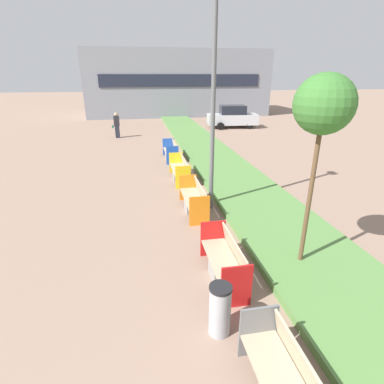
% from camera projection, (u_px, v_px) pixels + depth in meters
% --- Properties ---
extents(planter_grass_strip, '(2.80, 120.00, 0.18)m').
position_uv_depth(planter_grass_strip, '(240.00, 185.00, 12.10)').
color(planter_grass_strip, '#568442').
rests_on(planter_grass_strip, ground).
extents(building_backdrop, '(19.45, 9.08, 6.76)m').
position_uv_depth(building_backdrop, '(176.00, 83.00, 34.54)').
color(building_backdrop, gray).
rests_on(building_backdrop, ground).
extents(bench_red_frame, '(0.65, 1.89, 0.94)m').
position_uv_depth(bench_red_frame, '(224.00, 264.00, 6.60)').
color(bench_red_frame, gray).
rests_on(bench_red_frame, ground).
extents(bench_orange_frame, '(0.65, 2.09, 0.94)m').
position_uv_depth(bench_orange_frame, '(194.00, 201.00, 9.87)').
color(bench_orange_frame, gray).
rests_on(bench_orange_frame, ground).
extents(bench_yellow_frame, '(0.65, 2.22, 0.94)m').
position_uv_depth(bench_yellow_frame, '(180.00, 172.00, 12.86)').
color(bench_yellow_frame, gray).
rests_on(bench_yellow_frame, ground).
extents(bench_blue_frame, '(0.65, 2.01, 0.94)m').
position_uv_depth(bench_blue_frame, '(171.00, 153.00, 16.00)').
color(bench_blue_frame, gray).
rests_on(bench_blue_frame, ground).
extents(litter_bin, '(0.39, 0.39, 0.97)m').
position_uv_depth(litter_bin, '(220.00, 310.00, 5.13)').
color(litter_bin, '#9EA0A5').
rests_on(litter_bin, ground).
extents(street_lamp_post, '(0.24, 0.44, 6.88)m').
position_uv_depth(street_lamp_post, '(214.00, 90.00, 8.91)').
color(street_lamp_post, '#56595B').
rests_on(street_lamp_post, ground).
extents(sapling_tree_near, '(1.19, 1.19, 4.31)m').
position_uv_depth(sapling_tree_near, '(324.00, 106.00, 5.80)').
color(sapling_tree_near, brown).
rests_on(sapling_tree_near, ground).
extents(pedestrian_walking, '(0.53, 0.24, 1.78)m').
position_uv_depth(pedestrian_walking, '(117.00, 125.00, 21.34)').
color(pedestrian_walking, '#232633').
rests_on(pedestrian_walking, ground).
extents(parked_car_distant, '(4.37, 2.22, 1.86)m').
position_uv_depth(parked_car_distant, '(232.00, 117.00, 25.54)').
color(parked_car_distant, '#B7BABF').
rests_on(parked_car_distant, ground).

